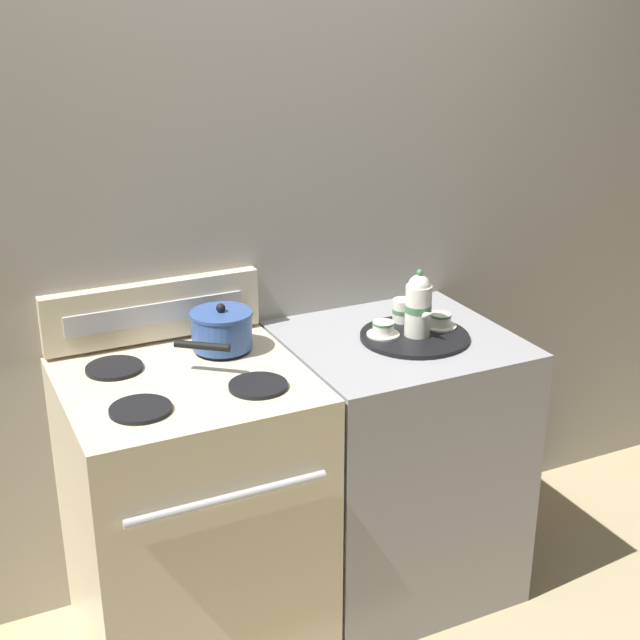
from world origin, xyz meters
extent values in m
plane|color=tan|center=(0.00, 0.00, 0.00)|extent=(6.00, 6.00, 0.00)
cube|color=#9E998E|center=(0.00, 0.34, 1.10)|extent=(6.00, 0.05, 2.20)
cube|color=beige|center=(-0.35, 0.00, 0.45)|extent=(0.68, 0.64, 0.89)
cylinder|color=silver|center=(-0.35, -0.34, 0.69)|extent=(0.55, 0.02, 0.02)
cylinder|color=black|center=(-0.51, 0.14, 0.90)|extent=(0.16, 0.16, 0.01)
cylinder|color=black|center=(-0.18, 0.14, 0.90)|extent=(0.16, 0.16, 0.01)
cylinder|color=black|center=(-0.51, -0.14, 0.90)|extent=(0.16, 0.16, 0.01)
cylinder|color=black|center=(-0.18, -0.14, 0.90)|extent=(0.16, 0.16, 0.01)
cube|color=beige|center=(-0.35, 0.30, 0.99)|extent=(0.67, 0.05, 0.18)
cube|color=#B7B7BC|center=(-0.35, 0.27, 0.99)|extent=(0.55, 0.01, 0.06)
cube|color=#939399|center=(0.35, 0.00, 0.45)|extent=(0.69, 0.64, 0.89)
cylinder|color=#335193|center=(-0.18, 0.14, 0.95)|extent=(0.18, 0.18, 0.10)
cylinder|color=#335193|center=(-0.18, 0.14, 1.01)|extent=(0.19, 0.19, 0.01)
sphere|color=black|center=(-0.18, 0.14, 1.03)|extent=(0.03, 0.03, 0.03)
cylinder|color=black|center=(-0.29, 0.01, 0.98)|extent=(0.14, 0.12, 0.02)
cylinder|color=black|center=(0.38, -0.03, 0.90)|extent=(0.34, 0.34, 0.01)
cylinder|color=white|center=(0.39, -0.03, 0.98)|extent=(0.08, 0.08, 0.16)
cylinder|color=#427A4C|center=(0.39, -0.03, 0.99)|extent=(0.08, 0.08, 0.02)
sphere|color=white|center=(0.39, -0.03, 1.06)|extent=(0.07, 0.07, 0.07)
sphere|color=#427A4C|center=(0.39, -0.03, 1.11)|extent=(0.02, 0.02, 0.02)
cone|color=white|center=(0.39, -0.09, 0.99)|extent=(0.02, 0.06, 0.05)
cylinder|color=white|center=(0.49, -0.01, 0.91)|extent=(0.10, 0.10, 0.01)
cylinder|color=white|center=(0.49, -0.01, 0.93)|extent=(0.07, 0.07, 0.04)
cylinder|color=#427A4C|center=(0.49, -0.01, 0.94)|extent=(0.07, 0.07, 0.01)
cylinder|color=white|center=(0.29, 0.01, 0.91)|extent=(0.10, 0.10, 0.01)
cylinder|color=white|center=(0.29, 0.01, 0.93)|extent=(0.07, 0.07, 0.04)
cylinder|color=#427A4C|center=(0.29, 0.01, 0.94)|extent=(0.07, 0.07, 0.01)
cylinder|color=white|center=(0.41, 0.09, 0.94)|extent=(0.07, 0.07, 0.07)
cylinder|color=#427A4C|center=(0.41, 0.09, 0.94)|extent=(0.07, 0.07, 0.01)
camera|label=1|loc=(-0.98, -2.20, 1.95)|focal=50.00mm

